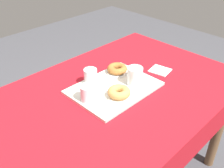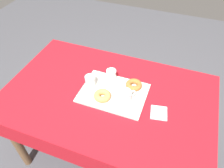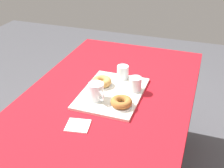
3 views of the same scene
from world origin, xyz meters
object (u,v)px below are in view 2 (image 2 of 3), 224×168
Objects in this scene: water_glass_far at (90,81)px; paper_napkin at (159,113)px; dining_table at (108,103)px; tea_mug_left at (125,97)px; donut_plate_left at (134,87)px; sugar_donut_left at (134,85)px; donut_plate_right at (102,98)px; water_glass_near at (111,75)px; serving_tray at (113,93)px; sugar_donut_right at (102,96)px.

water_glass_far is 0.52m from paper_napkin.
tea_mug_left is (-0.14, 0.03, 0.16)m from dining_table.
sugar_donut_left is at bearing 0.00° from donut_plate_left.
sugar_donut_left is 0.95× the size of donut_plate_right.
tea_mug_left is at bearing 83.31° from sugar_donut_left.
water_glass_near is 0.16m from water_glass_far.
serving_tray is 0.10m from donut_plate_right.
serving_tray is 0.14m from water_glass_near.
serving_tray is 0.15m from sugar_donut_left.
sugar_donut_right is 1.03× the size of paper_napkin.
tea_mug_left reaches higher than paper_napkin.
water_glass_near reaches higher than serving_tray.
serving_tray is at bearing -9.97° from paper_napkin.
sugar_donut_left reaches higher than serving_tray.
dining_table is 17.59× the size of water_glass_far.
donut_plate_left is (-0.18, 0.03, -0.03)m from water_glass_near.
water_glass_far reaches higher than sugar_donut_right.
donut_plate_right reaches higher than paper_napkin.
donut_plate_left is at bearing -143.47° from dining_table.
dining_table is 12.98× the size of paper_napkin.
sugar_donut_right is at bearing 46.12° from donut_plate_left.
tea_mug_left is 0.91× the size of donut_plate_right.
sugar_donut_right is (0.01, 0.06, 0.14)m from dining_table.
tea_mug_left is 0.91× the size of donut_plate_left.
donut_plate_right is (0.17, 0.17, 0.00)m from donut_plate_left.
serving_tray is 3.73× the size of donut_plate_right.
paper_napkin is at bearing -176.57° from sugar_donut_right.
sugar_donut_right is (0.17, 0.17, 0.02)m from donut_plate_left.
donut_plate_right is (0.01, 0.06, 0.11)m from dining_table.
sugar_donut_left is (-0.12, -0.09, 0.03)m from serving_tray.
tea_mug_left reaches higher than donut_plate_left.
tea_mug_left is 0.24m from water_glass_near.
water_glass_far is 0.31m from sugar_donut_left.
sugar_donut_right is (0.00, 0.00, 0.02)m from donut_plate_right.
water_glass_near is 0.72× the size of sugar_donut_right.
serving_tray is 3.92× the size of sugar_donut_right.
water_glass_near is 0.18m from donut_plate_left.
paper_napkin is (-0.38, -0.02, -0.01)m from donut_plate_right.
paper_napkin is at bearing -176.57° from donut_plate_right.
tea_mug_left is 0.98× the size of paper_napkin.
tea_mug_left reaches higher than sugar_donut_right.
sugar_donut_right is at bearing 58.94° from serving_tray.
water_glass_far is (0.14, -0.03, 0.15)m from dining_table.
sugar_donut_left is 1.03× the size of paper_napkin.
tea_mug_left is 0.15m from sugar_donut_right.
water_glass_near is 0.20m from sugar_donut_right.
paper_napkin is at bearing 170.03° from serving_tray.
donut_plate_right is (-0.01, 0.20, -0.03)m from water_glass_near.
water_glass_far is 0.31m from donut_plate_left.
dining_table is 0.22m from donut_plate_left.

